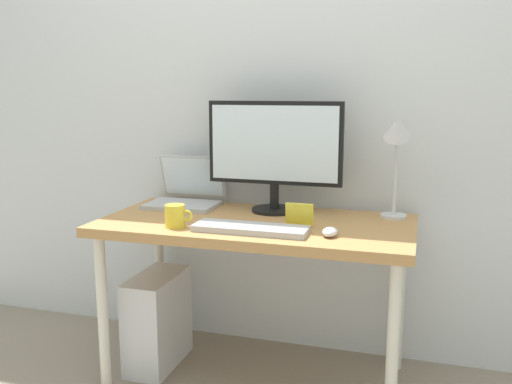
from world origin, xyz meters
name	(u,v)px	position (x,y,z in m)	size (l,w,h in m)	color
ground_plane	(256,377)	(0.00, 0.00, 0.00)	(6.00, 6.00, 0.00)	gray
back_wall	(280,74)	(0.00, 0.38, 1.30)	(4.40, 0.04, 2.60)	silver
desk	(256,236)	(0.00, 0.00, 0.63)	(1.28, 0.64, 0.70)	#B7844C
monitor	(275,149)	(0.03, 0.19, 0.98)	(0.60, 0.20, 0.48)	black
laptop	(187,193)	(-0.40, 0.21, 0.76)	(0.32, 0.28, 0.22)	#B2B2B7
desk_lamp	(396,144)	(0.54, 0.19, 1.01)	(0.11, 0.16, 0.44)	silver
keyboard	(251,229)	(0.03, -0.18, 0.71)	(0.44, 0.14, 0.02)	#B2B2B7
mouse	(330,232)	(0.33, -0.16, 0.72)	(0.06, 0.09, 0.03)	silver
coffee_mug	(175,216)	(-0.27, -0.19, 0.74)	(0.11, 0.08, 0.09)	yellow
photo_frame	(299,215)	(0.19, -0.05, 0.75)	(0.11, 0.02, 0.09)	yellow
computer_tower	(158,320)	(-0.46, -0.01, 0.21)	(0.18, 0.36, 0.42)	silver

